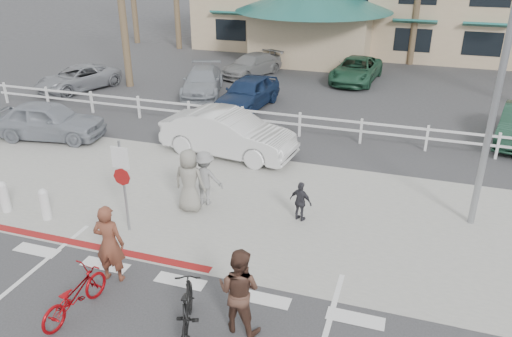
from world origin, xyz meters
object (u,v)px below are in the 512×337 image
(car_white_sedan, at_px, (228,134))
(sign_post, at_px, (124,182))
(bike_red, at_px, (74,295))
(bike_black, at_px, (187,309))
(car_red_compact, at_px, (48,120))

(car_white_sedan, bearing_deg, sign_post, -179.50)
(bike_red, xyz_separation_m, bike_black, (2.44, 0.27, 0.07))
(car_red_compact, bearing_deg, bike_black, -138.50)
(sign_post, xyz_separation_m, bike_black, (3.15, -2.97, -0.91))
(sign_post, height_order, car_white_sedan, sign_post)
(sign_post, bearing_deg, car_white_sedan, 83.25)
(car_red_compact, bearing_deg, bike_red, -147.68)
(bike_black, distance_m, car_red_compact, 12.64)
(sign_post, distance_m, bike_black, 4.42)
(bike_red, bearing_deg, sign_post, -70.28)
(sign_post, xyz_separation_m, bike_red, (0.71, -3.24, -0.98))
(sign_post, bearing_deg, car_red_compact, 142.39)
(bike_red, relative_size, car_red_compact, 0.42)
(sign_post, bearing_deg, bike_red, -77.64)
(bike_red, height_order, bike_black, bike_black)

